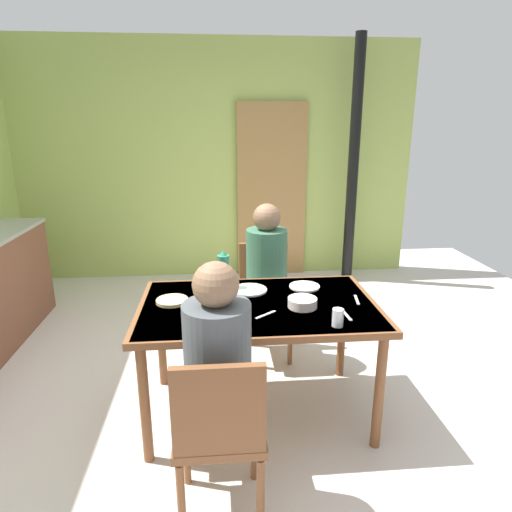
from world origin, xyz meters
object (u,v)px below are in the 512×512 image
at_px(chair_far_diner, 265,292).
at_px(chair_near_diner, 219,429).
at_px(serving_bowl_center, 302,303).
at_px(person_far_diner, 267,263).
at_px(dining_table, 258,315).
at_px(person_near_diner, 218,355).
at_px(water_bottle_green_near, 223,271).

bearing_deg(chair_far_diner, chair_near_diner, 77.02).
relative_size(chair_near_diner, serving_bowl_center, 5.12).
bearing_deg(person_far_diner, dining_table, 79.33).
height_order(dining_table, serving_bowl_center, serving_bowl_center).
height_order(person_far_diner, serving_bowl_center, person_far_diner).
distance_m(dining_table, person_near_diner, 0.71).
xyz_separation_m(dining_table, chair_near_diner, (-0.24, -0.80, -0.17)).
xyz_separation_m(person_far_diner, water_bottle_green_near, (-0.32, -0.39, 0.08)).
height_order(person_far_diner, water_bottle_green_near, person_far_diner).
xyz_separation_m(dining_table, person_far_diner, (0.12, 0.66, 0.11)).
bearing_deg(person_far_diner, person_near_diner, 74.46).
bearing_deg(dining_table, person_far_diner, 79.33).
distance_m(water_bottle_green_near, serving_bowl_center, 0.58).
height_order(water_bottle_green_near, serving_bowl_center, water_bottle_green_near).
height_order(dining_table, chair_far_diner, chair_far_diner).
bearing_deg(dining_table, water_bottle_green_near, 125.77).
distance_m(chair_near_diner, person_near_diner, 0.31).
distance_m(person_far_diner, serving_bowl_center, 0.75).
relative_size(chair_near_diner, water_bottle_green_near, 3.39).
height_order(person_near_diner, person_far_diner, same).
bearing_deg(water_bottle_green_near, person_far_diner, 50.09).
height_order(chair_near_diner, person_near_diner, person_near_diner).
bearing_deg(chair_far_diner, dining_table, 81.13).
xyz_separation_m(chair_near_diner, serving_bowl_center, (0.49, 0.72, 0.27)).
xyz_separation_m(person_near_diner, person_far_diner, (0.37, 1.32, 0.00)).
distance_m(dining_table, serving_bowl_center, 0.28).
height_order(chair_far_diner, person_near_diner, person_near_diner).
bearing_deg(person_near_diner, chair_near_diner, -90.00).
relative_size(person_near_diner, person_far_diner, 1.00).
bearing_deg(dining_table, chair_near_diner, -106.96).
relative_size(person_near_diner, water_bottle_green_near, 3.00).
relative_size(chair_far_diner, person_near_diner, 1.13).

